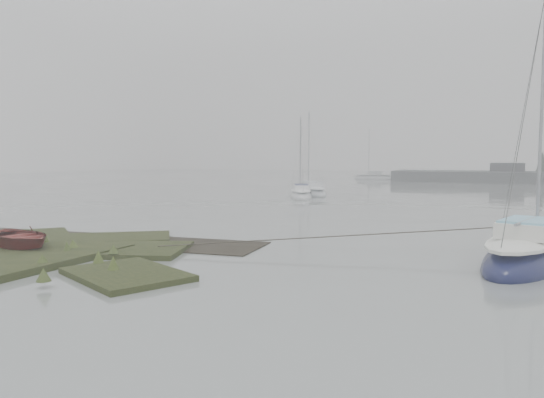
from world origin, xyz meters
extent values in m
plane|color=slate|center=(0.00, 30.00, 0.00)|extent=(160.00, 160.00, 0.00)
cube|color=#424247|center=(10.00, 61.00, 1.40)|extent=(4.00, 3.00, 2.20)
cone|color=#384238|center=(14.00, 63.00, 2.20)|extent=(2.00, 2.00, 3.50)
ellipsoid|color=#14173A|center=(10.77, 6.00, 0.11)|extent=(3.76, 6.89, 1.59)
ellipsoid|color=silver|center=(10.77, 6.00, 0.75)|extent=(3.13, 5.96, 0.45)
cube|color=silver|center=(10.69, 5.73, 1.14)|extent=(1.93, 2.53, 0.47)
cube|color=#82C0DB|center=(10.69, 5.73, 1.41)|extent=(1.80, 2.33, 0.07)
cylinder|color=#939399|center=(10.98, 6.81, 4.82)|extent=(0.10, 0.10, 7.49)
cylinder|color=#939399|center=(10.65, 5.55, 1.41)|extent=(0.75, 2.56, 0.08)
ellipsoid|color=silver|center=(-5.13, 27.80, 0.09)|extent=(3.64, 5.25, 1.22)
ellipsoid|color=white|center=(-5.13, 27.80, 0.57)|extent=(3.06, 4.52, 0.34)
cube|color=white|center=(-5.04, 27.61, 0.88)|extent=(1.71, 2.02, 0.36)
cube|color=#171A4C|center=(-5.04, 27.61, 1.08)|extent=(1.58, 1.86, 0.06)
cylinder|color=#939399|center=(-5.40, 28.39, 3.70)|extent=(0.08, 0.08, 5.74)
cylinder|color=#939399|center=(-4.97, 27.48, 1.08)|extent=(0.92, 1.84, 0.06)
ellipsoid|color=#B8BFC3|center=(-5.32, 30.80, 0.09)|extent=(4.85, 5.39, 1.33)
ellipsoid|color=white|center=(-5.32, 30.80, 0.63)|extent=(4.13, 4.62, 0.38)
cube|color=white|center=(-5.17, 30.62, 0.96)|extent=(2.10, 2.20, 0.39)
cube|color=silver|center=(-5.17, 30.62, 1.17)|extent=(1.94, 2.03, 0.06)
cylinder|color=#939399|center=(-5.76, 31.35, 4.03)|extent=(0.09, 0.09, 6.26)
cylinder|color=#939399|center=(-5.07, 30.50, 1.17)|extent=(1.44, 1.75, 0.07)
ellipsoid|color=#A7ABB1|center=(-7.55, 63.43, 0.10)|extent=(5.62, 2.06, 1.35)
ellipsoid|color=silver|center=(-7.55, 63.43, 0.63)|extent=(4.89, 1.66, 0.38)
cube|color=silver|center=(-7.32, 63.44, 0.97)|extent=(1.95, 1.27, 0.40)
cube|color=#ADB0B9|center=(-7.32, 63.44, 1.19)|extent=(1.79, 1.18, 0.06)
cylinder|color=#939399|center=(-8.27, 63.40, 4.08)|extent=(0.09, 0.09, 6.34)
cylinder|color=#939399|center=(-7.16, 63.45, 1.19)|extent=(2.22, 0.17, 0.07)
imported|color=maroon|center=(-5.41, 1.00, 0.56)|extent=(3.84, 3.18, 0.69)
camera|label=1|loc=(10.07, -12.06, 3.35)|focal=35.00mm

